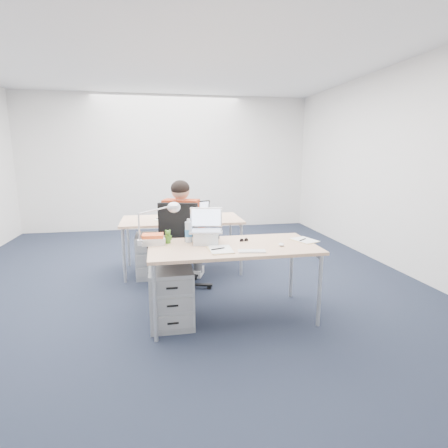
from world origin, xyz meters
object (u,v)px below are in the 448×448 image
object	(u,v)px
drawer_pedestal_far	(152,255)
headphones	(209,236)
desk_near	(233,250)
drawer_pedestal_near	(171,295)
can_koozie	(209,238)
dark_laptop	(201,211)
cordless_phone	(187,233)
desk_far	(182,222)
seated_person	(185,233)
sunglasses	(244,240)
desk_lamp	(153,223)
far_cup	(215,211)
book_stack	(153,239)
computer_mouse	(281,245)
silver_laptop	(206,227)
water_bottle	(189,230)
wireless_keyboard	(252,251)
office_chair	(182,265)
bear_figurine	(168,236)

from	to	relation	value
drawer_pedestal_far	headphones	bearing A→B (deg)	-59.73
desk_near	drawer_pedestal_near	size ratio (longest dim) A/B	2.91
can_koozie	dark_laptop	world-z (taller)	dark_laptop
cordless_phone	drawer_pedestal_far	bearing A→B (deg)	111.64
desk_far	seated_person	distance (m)	0.54
can_koozie	sunglasses	world-z (taller)	can_koozie
desk_far	desk_lamp	world-z (taller)	desk_lamp
dark_laptop	far_cup	bearing A→B (deg)	39.79
seated_person	drawer_pedestal_far	xyz separation A→B (m)	(-0.41, 0.41, -0.37)
book_stack	seated_person	bearing A→B (deg)	65.26
drawer_pedestal_far	can_koozie	xyz separation A→B (m)	(0.59, -1.23, 0.50)
desk_near	computer_mouse	bearing A→B (deg)	-13.85
can_koozie	desk_lamp	bearing A→B (deg)	178.45
desk_near	drawer_pedestal_near	xyz separation A→B (m)	(-0.60, -0.02, -0.41)
desk_far	far_cup	distance (m)	0.53
silver_laptop	water_bottle	size ratio (longest dim) A/B	1.43
wireless_keyboard	dark_laptop	xyz separation A→B (m)	(-0.28, 1.48, 0.13)
office_chair	seated_person	bearing A→B (deg)	89.20
computer_mouse	desk_far	bearing A→B (deg)	122.38
silver_laptop	can_koozie	world-z (taller)	silver_laptop
office_chair	can_koozie	world-z (taller)	office_chair
drawer_pedestal_near	bear_figurine	bearing A→B (deg)	92.28
dark_laptop	bear_figurine	bearing A→B (deg)	-134.45
headphones	dark_laptop	size ratio (longest dim) A/B	0.61
office_chair	drawer_pedestal_near	xyz separation A→B (m)	(-0.16, -0.82, -0.03)
cordless_phone	dark_laptop	xyz separation A→B (m)	(0.26, 1.00, 0.05)
desk_near	seated_person	world-z (taller)	seated_person
can_koozie	desk_near	bearing A→B (deg)	-36.75
drawer_pedestal_far	far_cup	xyz separation A→B (m)	(0.91, 0.31, 0.51)
wireless_keyboard	book_stack	xyz separation A→B (m)	(-0.87, 0.44, 0.04)
desk_far	book_stack	world-z (taller)	book_stack
drawer_pedestal_far	computer_mouse	size ratio (longest dim) A/B	6.73
office_chair	drawer_pedestal_near	world-z (taller)	office_chair
sunglasses	desk_near	bearing A→B (deg)	-150.17
seated_person	sunglasses	world-z (taller)	seated_person
cordless_phone	computer_mouse	bearing A→B (deg)	-17.88
silver_laptop	water_bottle	world-z (taller)	silver_laptop
headphones	computer_mouse	bearing A→B (deg)	-10.27
wireless_keyboard	bear_figurine	world-z (taller)	bear_figurine
seated_person	computer_mouse	size ratio (longest dim) A/B	15.78
book_stack	desk_lamp	xyz separation A→B (m)	(0.00, -0.02, 0.16)
computer_mouse	seated_person	bearing A→B (deg)	132.93
cordless_phone	wireless_keyboard	bearing A→B (deg)	-38.08
water_bottle	sunglasses	size ratio (longest dim) A/B	2.49
desk_near	dark_laptop	size ratio (longest dim) A/B	4.22
wireless_keyboard	far_cup	world-z (taller)	far_cup
seated_person	dark_laptop	xyz separation A→B (m)	(0.23, 0.26, 0.22)
can_koozie	cordless_phone	bearing A→B (deg)	161.48
wireless_keyboard	can_koozie	distance (m)	0.53
drawer_pedestal_near	book_stack	world-z (taller)	book_stack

